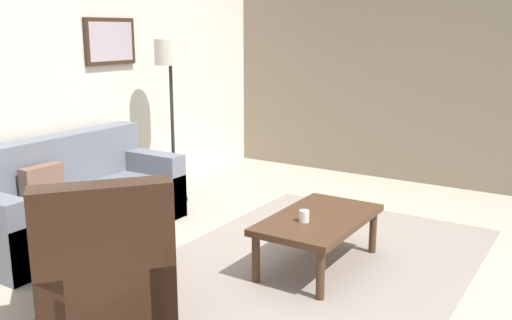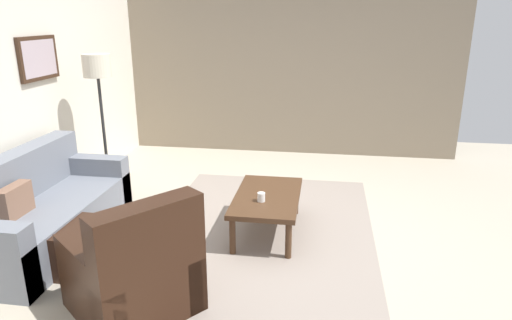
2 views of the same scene
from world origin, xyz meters
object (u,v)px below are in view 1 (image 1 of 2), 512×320
coffee_table (319,223)px  framed_artwork (110,41)px  couch_main (71,203)px  armchair_leather (105,274)px  lamp_standing (170,69)px  ottoman (98,243)px  cup (304,216)px

coffee_table → framed_artwork: size_ratio=1.70×
coffee_table → couch_main: bearing=104.5°
armchair_leather → lamp_standing: 2.77m
couch_main → ottoman: couch_main is taller
framed_artwork → cup: bearing=-102.5°
cup → armchair_leather: bearing=149.9°
framed_artwork → lamp_standing: bearing=-53.8°
ottoman → lamp_standing: (1.67, 0.66, 1.21)m
cup → framed_artwork: size_ratio=0.14×
ottoman → cup: (0.76, -1.38, 0.25)m
lamp_standing → cup: bearing=-114.0°
cup → lamp_standing: (0.91, 2.04, 0.95)m
framed_artwork → ottoman: bearing=-139.2°
armchair_leather → ottoman: (0.52, 0.64, -0.11)m
ottoman → armchair_leather: bearing=-129.1°
armchair_leather → coffee_table: bearing=-28.2°
couch_main → lamp_standing: size_ratio=1.13×
couch_main → framed_artwork: size_ratio=3.00×
cup → framed_artwork: bearing=77.5°
armchair_leather → coffee_table: armchair_leather is taller
ottoman → framed_artwork: bearing=40.8°
ottoman → coffee_table: bearing=-56.8°
armchair_leather → framed_artwork: bearing=44.1°
coffee_table → cup: bearing=167.8°
couch_main → armchair_leather: size_ratio=1.72×
framed_artwork → coffee_table: bearing=-98.6°
framed_artwork → armchair_leather: bearing=-135.9°
couch_main → coffee_table: size_ratio=1.76×
coffee_table → ottoman: bearing=123.2°
couch_main → armchair_leather: 1.65m
couch_main → ottoman: bearing=-116.4°
ottoman → coffee_table: 1.70m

